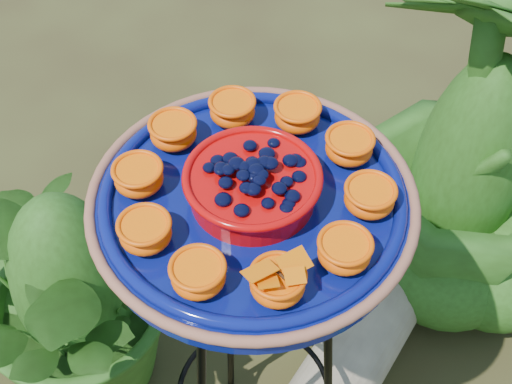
% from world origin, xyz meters
% --- Properties ---
extents(tripod_stand, '(0.36, 0.38, 0.94)m').
position_xyz_m(tripod_stand, '(-0.10, 0.12, 0.57)').
color(tripod_stand, black).
rests_on(tripod_stand, ground).
extents(feeder_dish, '(0.50, 0.50, 0.11)m').
position_xyz_m(feeder_dish, '(-0.10, 0.12, 0.98)').
color(feeder_dish, '#081163').
rests_on(feeder_dish, tripod_stand).
extents(driftwood_log, '(0.58, 0.54, 0.20)m').
position_xyz_m(driftwood_log, '(0.27, 0.31, 0.10)').
color(driftwood_log, tan).
rests_on(driftwood_log, ground).
extents(shrub_back_left, '(0.89, 0.91, 0.77)m').
position_xyz_m(shrub_back_left, '(-0.44, 0.51, 0.38)').
color(shrub_back_left, '#224713').
rests_on(shrub_back_left, ground).
extents(shrub_back_right, '(0.82, 0.82, 1.04)m').
position_xyz_m(shrub_back_right, '(0.60, 0.52, 0.52)').
color(shrub_back_right, '#224713').
rests_on(shrub_back_right, ground).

